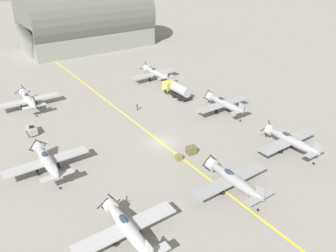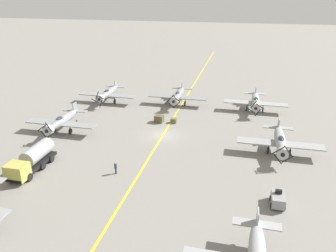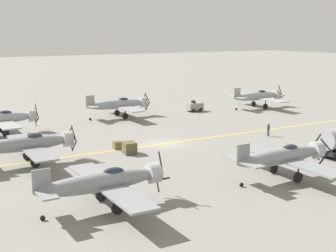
{
  "view_description": "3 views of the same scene",
  "coord_description": "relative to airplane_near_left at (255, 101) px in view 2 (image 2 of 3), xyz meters",
  "views": [
    {
      "loc": [
        -25.76,
        -39.13,
        28.26
      ],
      "look_at": [
        0.87,
        -0.78,
        3.19
      ],
      "focal_mm": 35.0,
      "sensor_mm": 36.0,
      "label": 1
    },
    {
      "loc": [
        -12.07,
        47.08,
        21.99
      ],
      "look_at": [
        -1.68,
        3.31,
        3.18
      ],
      "focal_mm": 35.0,
      "sensor_mm": 36.0,
      "label": 2
    },
    {
      "loc": [
        45.5,
        -26.0,
        12.7
      ],
      "look_at": [
        1.81,
        -0.69,
        2.46
      ],
      "focal_mm": 50.0,
      "sensor_mm": 36.0,
      "label": 3
    }
  ],
  "objects": [
    {
      "name": "airplane_near_left",
      "position": [
        0.0,
        0.0,
        0.0
      ],
      "size": [
        12.0,
        9.98,
        3.65
      ],
      "rotation": [
        0.0,
        0.0,
        0.16
      ],
      "color": "#979A9C",
      "rests_on": "ground"
    },
    {
      "name": "supply_crate_by_tanker",
      "position": [
        16.69,
        9.98,
        -1.39
      ],
      "size": [
        1.64,
        1.43,
        1.25
      ],
      "primitive_type": "cube",
      "rotation": [
        0.0,
        0.0,
        -0.12
      ],
      "color": "brown",
      "rests_on": "ground"
    },
    {
      "name": "tow_tractor",
      "position": [
        -2.23,
        30.62,
        -1.22
      ],
      "size": [
        1.57,
        2.6,
        1.79
      ],
      "color": "gray",
      "rests_on": "ground"
    },
    {
      "name": "supply_crate_mid_lane",
      "position": [
        14.08,
        9.71,
        -1.59
      ],
      "size": [
        1.09,
        0.94,
        0.84
      ],
      "primitive_type": "cube",
      "rotation": [
        0.0,
        0.0,
        -0.09
      ],
      "color": "brown",
      "rests_on": "ground"
    },
    {
      "name": "airplane_mid_left",
      "position": [
        -3.25,
        17.72,
        0.0
      ],
      "size": [
        12.0,
        9.98,
        3.65
      ],
      "rotation": [
        0.0,
        0.0,
        -0.28
      ],
      "color": "#929597",
      "rests_on": "ground"
    },
    {
      "name": "fuel_tanker",
      "position": [
        28.56,
        30.09,
        -0.5
      ],
      "size": [
        2.68,
        8.0,
        2.98
      ],
      "color": "black",
      "rests_on": "ground"
    },
    {
      "name": "airplane_near_center",
      "position": [
        15.36,
        -0.32,
        0.0
      ],
      "size": [
        12.0,
        9.98,
        3.65
      ],
      "rotation": [
        0.0,
        0.0,
        0.03
      ],
      "color": "gray",
      "rests_on": "ground"
    },
    {
      "name": "airplane_near_right",
      "position": [
        29.86,
        1.7,
        0.0
      ],
      "size": [
        12.0,
        9.98,
        3.71
      ],
      "rotation": [
        0.0,
        0.0,
        -0.02
      ],
      "color": "gray",
      "rests_on": "ground"
    },
    {
      "name": "ground_plane",
      "position": [
        14.65,
        15.5,
        -2.01
      ],
      "size": [
        400.0,
        400.0,
        0.0
      ],
      "primitive_type": "plane",
      "color": "gray"
    },
    {
      "name": "ground_crew_walking",
      "position": [
        17.58,
        28.47,
        -1.12
      ],
      "size": [
        0.35,
        0.35,
        1.63
      ],
      "color": "#334256",
      "rests_on": "ground"
    },
    {
      "name": "airplane_mid_right",
      "position": [
        31.1,
        17.97,
        -0.0
      ],
      "size": [
        12.0,
        9.98,
        3.65
      ],
      "rotation": [
        0.0,
        0.0,
        -0.3
      ],
      "color": "gray",
      "rests_on": "ground"
    },
    {
      "name": "taxiway_stripe",
      "position": [
        14.65,
        15.5,
        -2.01
      ],
      "size": [
        0.3,
        160.0,
        0.01
      ],
      "primitive_type": "cube",
      "color": "yellow",
      "rests_on": "ground"
    }
  ]
}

